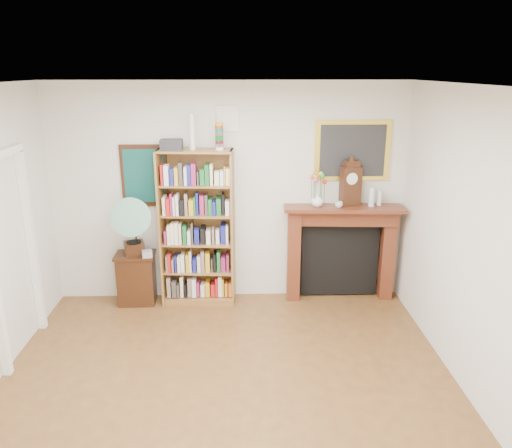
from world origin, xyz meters
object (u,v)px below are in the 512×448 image
(fireplace, at_px, (341,243))
(bottle_right, at_px, (379,198))
(bookshelf, at_px, (197,220))
(side_cabinet, at_px, (137,278))
(flower_vase, at_px, (317,200))
(gramophone, at_px, (130,223))
(teacup, at_px, (339,205))
(mantel_clock, at_px, (351,184))
(cd_stack, at_px, (147,254))
(bottle_left, at_px, (372,197))

(fireplace, distance_m, bottle_right, 0.77)
(bookshelf, height_order, bottle_right, bookshelf)
(side_cabinet, bearing_deg, flower_vase, -0.49)
(gramophone, height_order, teacup, gramophone)
(teacup, bearing_deg, bookshelf, 178.92)
(gramophone, distance_m, mantel_clock, 2.77)
(fireplace, height_order, bottle_right, bottle_right)
(bookshelf, height_order, teacup, bookshelf)
(side_cabinet, relative_size, teacup, 7.21)
(fireplace, bearing_deg, cd_stack, -172.05)
(teacup, bearing_deg, side_cabinet, 179.60)
(cd_stack, xyz_separation_m, bottle_left, (2.82, 0.14, 0.67))
(side_cabinet, height_order, flower_vase, flower_vase)
(bookshelf, relative_size, teacup, 24.53)
(fireplace, bearing_deg, gramophone, -172.13)
(fireplace, height_order, teacup, teacup)
(fireplace, distance_m, mantel_clock, 0.80)
(bookshelf, height_order, mantel_clock, bookshelf)
(side_cabinet, bearing_deg, bottle_left, -1.16)
(bottle_right, bearing_deg, bookshelf, -178.50)
(cd_stack, xyz_separation_m, teacup, (2.40, 0.09, 0.59))
(bottle_left, bearing_deg, flower_vase, 178.27)
(mantel_clock, bearing_deg, flower_vase, 168.81)
(gramophone, distance_m, flower_vase, 2.34)
(mantel_clock, bearing_deg, teacup, -163.52)
(teacup, xyz_separation_m, bottle_left, (0.42, 0.05, 0.08))
(mantel_clock, distance_m, bottle_left, 0.31)
(bottle_right, bearing_deg, bottle_left, -157.36)
(bookshelf, relative_size, mantel_clock, 4.01)
(side_cabinet, xyz_separation_m, fireplace, (2.65, 0.09, 0.42))
(gramophone, height_order, flower_vase, gramophone)
(teacup, xyz_separation_m, bottle_right, (0.53, 0.09, 0.06))
(flower_vase, bearing_deg, bottle_right, 1.87)
(side_cabinet, xyz_separation_m, teacup, (2.58, -0.02, 0.97))
(mantel_clock, bearing_deg, cd_stack, 169.72)
(flower_vase, height_order, bottle_left, bottle_left)
(bookshelf, distance_m, bottle_right, 2.32)
(fireplace, bearing_deg, bottle_right, 1.54)
(bookshelf, bearing_deg, flower_vase, 5.53)
(gramophone, relative_size, bottle_left, 3.30)
(side_cabinet, relative_size, bottle_right, 3.38)
(bookshelf, distance_m, flower_vase, 1.53)
(side_cabinet, relative_size, fireplace, 0.44)
(flower_vase, height_order, teacup, flower_vase)
(fireplace, relative_size, bottle_left, 6.35)
(gramophone, relative_size, flower_vase, 4.79)
(flower_vase, bearing_deg, side_cabinet, -178.77)
(cd_stack, bearing_deg, fireplace, 4.55)
(flower_vase, bearing_deg, mantel_clock, 3.09)
(cd_stack, bearing_deg, gramophone, -176.72)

